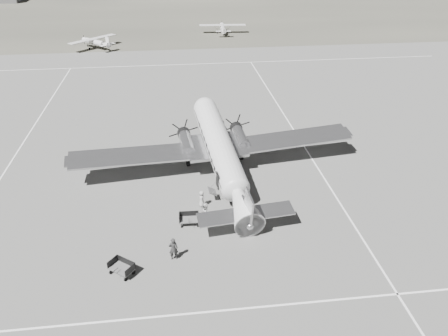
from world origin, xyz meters
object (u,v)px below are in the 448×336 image
at_px(dc3_airliner, 221,153).
at_px(ground_crew, 173,249).
at_px(baggage_cart_near, 189,219).
at_px(passenger, 202,199).
at_px(light_plane_left, 95,43).
at_px(light_plane_right, 223,29).
at_px(ramp_agent, 206,213).
at_px(baggage_cart_far, 122,268).

height_order(dc3_airliner, ground_crew, dc3_airliner).
xyz_separation_m(baggage_cart_near, passenger, (1.17, 2.38, 0.27)).
bearing_deg(baggage_cart_near, light_plane_left, 106.57).
relative_size(dc3_airliner, light_plane_left, 2.70).
bearing_deg(light_plane_right, ramp_agent, -93.68).
height_order(baggage_cart_far, passenger, passenger).
height_order(light_plane_left, passenger, light_plane_left).
xyz_separation_m(dc3_airliner, light_plane_left, (-18.11, 50.76, -1.56)).
bearing_deg(light_plane_right, passenger, -94.12).
relative_size(baggage_cart_far, ramp_agent, 0.92).
bearing_deg(dc3_airliner, baggage_cart_near, -123.02).
relative_size(light_plane_left, ramp_agent, 5.39).
bearing_deg(baggage_cart_far, ramp_agent, 77.31).
bearing_deg(light_plane_left, baggage_cart_near, -120.72).
distance_m(light_plane_left, ground_crew, 62.95).
bearing_deg(ground_crew, dc3_airliner, -118.32).
relative_size(dc3_airliner, baggage_cart_near, 16.75).
height_order(light_plane_left, light_plane_right, light_plane_left).
relative_size(baggage_cart_near, baggage_cart_far, 0.95).
bearing_deg(ramp_agent, passenger, 16.58).
bearing_deg(baggage_cart_far, baggage_cart_near, 84.52).
xyz_separation_m(dc3_airliner, ground_crew, (-4.63, -10.73, -1.72)).
xyz_separation_m(light_plane_left, ground_crew, (13.48, -61.48, -0.16)).
distance_m(baggage_cart_far, ground_crew, 3.70).
xyz_separation_m(baggage_cart_far, ground_crew, (3.51, 1.11, 0.41)).
bearing_deg(ground_crew, light_plane_left, -82.61).
xyz_separation_m(baggage_cart_near, ramp_agent, (1.35, -0.02, 0.48)).
distance_m(light_plane_right, ramp_agent, 68.13).
distance_m(ground_crew, ramp_agent, 4.74).
xyz_separation_m(baggage_cart_far, passenger, (5.97, 7.45, 0.24)).
bearing_deg(dc3_airliner, light_plane_right, 76.41).
xyz_separation_m(light_plane_right, ramp_agent, (-9.33, -67.49, -0.09)).
bearing_deg(dc3_airliner, light_plane_left, 102.94).
height_order(baggage_cart_far, ground_crew, ground_crew).
height_order(dc3_airliner, ramp_agent, dc3_airliner).
xyz_separation_m(light_plane_left, light_plane_right, (25.44, 9.95, -0.02)).
bearing_deg(light_plane_right, baggage_cart_near, -94.80).
bearing_deg(ramp_agent, light_plane_right, 4.52).
bearing_deg(ramp_agent, dc3_airliner, -3.99).
height_order(baggage_cart_far, ramp_agent, ramp_agent).
relative_size(light_plane_right, passenger, 6.84).
xyz_separation_m(ramp_agent, passenger, (-0.18, 2.41, -0.21)).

